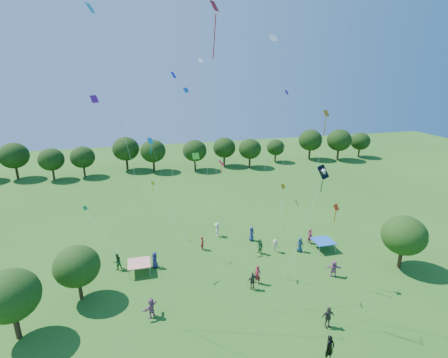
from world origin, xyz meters
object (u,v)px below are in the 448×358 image
near_tree_west (10,296)px  near_tree_north (77,266)px  tent_blue (323,241)px  man_in_black (330,348)px  pirate_kite (323,173)px  tent_red_stripe (139,263)px  near_tree_east (404,235)px  red_high_kite (212,65)px

near_tree_west → near_tree_north: (3.98, 3.87, -0.50)m
tent_blue → man_in_black: man_in_black is taller
tent_blue → pirate_kite: bearing=-127.5°
tent_red_stripe → man_in_black: man_in_black is taller
tent_red_stripe → tent_blue: bearing=-1.1°
man_in_black → pirate_kite: pirate_kite is taller
tent_red_stripe → man_in_black: 19.29m
near_tree_west → tent_blue: (29.28, 6.47, -2.75)m
near_tree_north → pirate_kite: (21.55, -2.29, 7.45)m
near_tree_north → tent_blue: 25.53m
tent_red_stripe → man_in_black: (12.66, -14.56, -0.04)m
pirate_kite → near_tree_west: bearing=-176.5°
near_tree_west → near_tree_east: size_ratio=1.02×
near_tree_north → near_tree_east: (30.99, -2.71, 0.37)m
pirate_kite → man_in_black: bearing=-112.0°
near_tree_north → red_high_kite: size_ratio=0.22×
near_tree_west → pirate_kite: bearing=3.5°
near_tree_east → tent_red_stripe: size_ratio=2.55×
near_tree_east → man_in_black: (-13.20, -8.88, -2.66)m
man_in_black → pirate_kite: (3.76, 9.30, 9.73)m
man_in_black → pirate_kite: bearing=56.3°
near_tree_north → man_in_black: near_tree_north is taller
near_tree_north → near_tree_east: 31.11m
near_tree_east → tent_blue: (-5.70, 5.30, -2.62)m
near_tree_west → man_in_black: (21.77, -7.72, -2.79)m
near_tree_east → near_tree_north: bearing=175.0°
man_in_black → red_high_kite: (-6.27, 8.77, 18.81)m
near_tree_west → tent_red_stripe: size_ratio=2.60×
near_tree_east → red_high_kite: red_high_kite is taller
near_tree_north → tent_red_stripe: bearing=30.1°
near_tree_east → tent_red_stripe: (-25.86, 5.68, -2.62)m
near_tree_east → man_in_black: size_ratio=2.81×
tent_blue → pirate_kite: pirate_kite is taller
tent_red_stripe → man_in_black: bearing=-49.0°
near_tree_west → man_in_black: bearing=-19.5°
near_tree_west → tent_red_stripe: 11.73m
man_in_black → pirate_kite: 13.97m
near_tree_north → man_in_black: size_ratio=2.53×
near_tree_north → near_tree_west: bearing=-135.8°
red_high_kite → man_in_black: bearing=-54.4°
near_tree_east → red_high_kite: (-19.47, -0.11, 16.15)m
near_tree_north → tent_blue: (25.29, 2.59, -2.25)m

